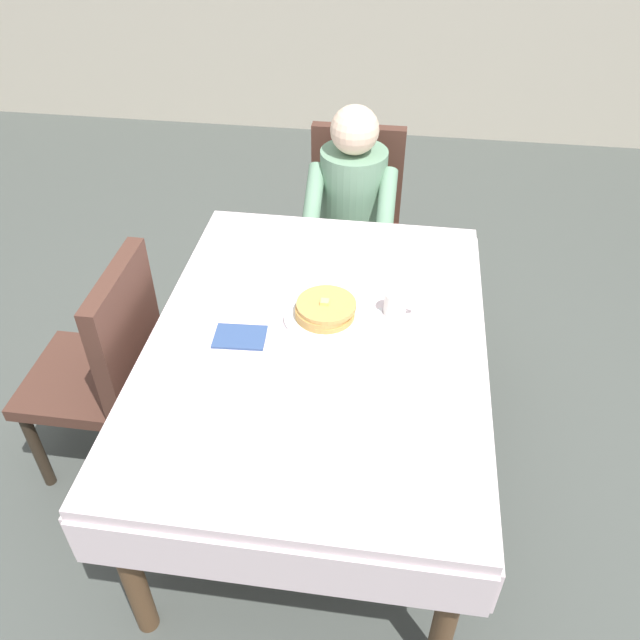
% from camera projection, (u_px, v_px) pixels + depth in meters
% --- Properties ---
extents(ground_plane, '(14.00, 14.00, 0.00)m').
position_uv_depth(ground_plane, '(317.00, 475.00, 2.63)').
color(ground_plane, '#474C47').
extents(dining_table_main, '(1.12, 1.52, 0.74)m').
position_uv_depth(dining_table_main, '(317.00, 357.00, 2.21)').
color(dining_table_main, silver).
rests_on(dining_table_main, ground).
extents(chair_diner, '(0.44, 0.45, 0.93)m').
position_uv_depth(chair_diner, '(354.00, 213.00, 3.18)').
color(chair_diner, '#4C2D23').
rests_on(chair_diner, ground).
extents(diner_person, '(0.40, 0.43, 1.12)m').
position_uv_depth(diner_person, '(352.00, 204.00, 2.97)').
color(diner_person, gray).
rests_on(diner_person, ground).
extents(chair_left_side, '(0.45, 0.44, 0.93)m').
position_uv_depth(chair_left_side, '(108.00, 361.00, 2.37)').
color(chair_left_side, '#4C2D23').
rests_on(chair_left_side, ground).
extents(plate_breakfast, '(0.28, 0.28, 0.02)m').
position_uv_depth(plate_breakfast, '(325.00, 317.00, 2.22)').
color(plate_breakfast, white).
rests_on(plate_breakfast, dining_table_main).
extents(breakfast_stack, '(0.21, 0.21, 0.06)m').
position_uv_depth(breakfast_stack, '(325.00, 309.00, 2.20)').
color(breakfast_stack, tan).
rests_on(breakfast_stack, plate_breakfast).
extents(cup_coffee, '(0.11, 0.08, 0.08)m').
position_uv_depth(cup_coffee, '(396.00, 303.00, 2.22)').
color(cup_coffee, white).
rests_on(cup_coffee, dining_table_main).
extents(fork_left_of_plate, '(0.02, 0.18, 0.00)m').
position_uv_depth(fork_left_of_plate, '(269.00, 317.00, 2.23)').
color(fork_left_of_plate, silver).
rests_on(fork_left_of_plate, dining_table_main).
extents(knife_right_of_plate, '(0.03, 0.20, 0.00)m').
position_uv_depth(knife_right_of_plate, '(380.00, 327.00, 2.19)').
color(knife_right_of_plate, silver).
rests_on(knife_right_of_plate, dining_table_main).
extents(spoon_near_edge, '(0.15, 0.03, 0.00)m').
position_uv_depth(spoon_near_edge, '(323.00, 390.00, 1.96)').
color(spoon_near_edge, silver).
rests_on(spoon_near_edge, dining_table_main).
extents(napkin_folded, '(0.18, 0.13, 0.01)m').
position_uv_depth(napkin_folded, '(240.00, 337.00, 2.15)').
color(napkin_folded, '#334C7F').
rests_on(napkin_folded, dining_table_main).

